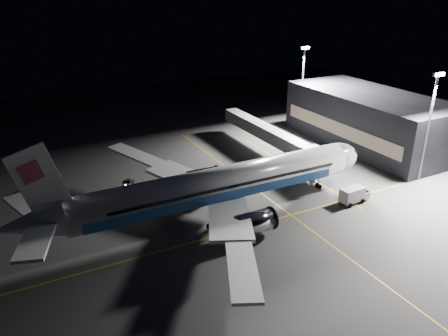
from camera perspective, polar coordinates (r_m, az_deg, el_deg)
ground at (r=72.39m, az=-0.57°, el=-5.91°), size 200.00×200.00×0.00m
guide_line_main at (r=76.91m, az=6.10°, el=-4.20°), size 0.25×80.00×0.01m
guide_line_cross at (r=67.82m, az=1.76°, el=-8.08°), size 70.00×0.25×0.01m
guide_line_side at (r=90.65m, az=8.98°, el=0.01°), size 0.25×40.00×0.01m
airliner at (r=69.60m, az=-1.37°, el=-2.39°), size 61.48×54.22×16.64m
terminal at (r=106.71m, az=18.43°, el=6.07°), size 18.12×40.00×12.00m
jet_bridge at (r=95.14m, az=6.30°, el=4.24°), size 3.60×34.40×6.30m
floodlight_mast_north at (r=114.27m, az=10.23°, el=11.26°), size 2.40×0.68×20.70m
floodlight_mast_south at (r=88.21m, az=25.32°, el=5.93°), size 2.40×0.67×20.70m
service_truck at (r=78.36m, az=16.65°, el=-3.32°), size 5.71×2.78×2.84m
baggage_tug at (r=82.86m, az=-12.36°, el=-2.00°), size 2.62×2.41×1.54m
safety_cone_a at (r=83.63m, az=-0.43°, el=-1.49°), size 0.42×0.42×0.64m
safety_cone_b at (r=81.23m, az=0.55°, el=-2.26°), size 0.43×0.43×0.65m
safety_cone_c at (r=82.18m, az=-1.64°, el=-2.00°), size 0.35×0.35×0.52m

